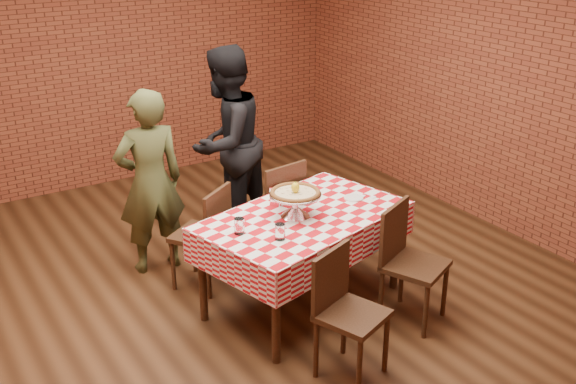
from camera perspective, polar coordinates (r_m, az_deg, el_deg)
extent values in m
plane|color=black|center=(5.50, -3.97, -8.88)|extent=(6.00, 6.00, 0.00)
plane|color=brown|center=(7.61, -15.35, 11.11)|extent=(5.50, 0.00, 5.50)
cube|color=#402516|center=(5.26, 1.26, -5.68)|extent=(1.71, 1.26, 0.75)
cylinder|color=beige|center=(5.00, 0.61, -0.10)|extent=(0.38, 0.38, 0.03)
ellipsoid|color=yellow|center=(4.98, 0.61, 0.38)|extent=(0.06, 0.06, 0.08)
cylinder|color=white|center=(4.70, -0.66, -3.33)|extent=(0.09, 0.09, 0.11)
cylinder|color=white|center=(4.79, -4.08, -2.84)|extent=(0.09, 0.09, 0.11)
cylinder|color=white|center=(5.39, 5.47, -0.49)|extent=(0.19, 0.19, 0.01)
cube|color=white|center=(5.43, 7.07, -0.42)|extent=(0.06, 0.05, 0.00)
cube|color=white|center=(5.44, 6.20, -0.33)|extent=(0.06, 0.05, 0.00)
cube|color=silver|center=(5.24, -0.87, -0.25)|extent=(0.14, 0.13, 0.15)
imported|color=#3F4423|center=(5.72, -11.40, 0.80)|extent=(0.59, 0.41, 1.57)
imported|color=black|center=(6.28, -5.19, 4.09)|extent=(1.07, 1.00, 1.77)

